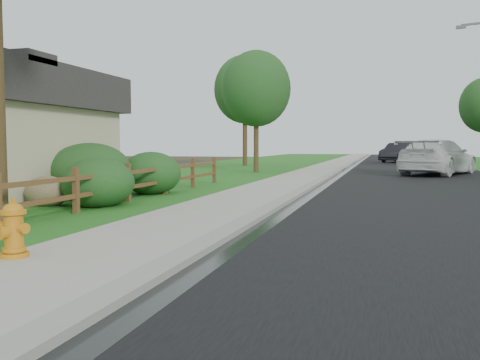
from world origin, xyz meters
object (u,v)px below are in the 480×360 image
(ranch_fence, at_px, (104,185))
(white_suv, at_px, (438,157))
(fire_hydrant, at_px, (13,230))
(dark_car_mid, at_px, (421,154))

(ranch_fence, relative_size, white_suv, 2.67)
(ranch_fence, bearing_deg, fire_hydrant, -70.83)
(ranch_fence, relative_size, fire_hydrant, 21.26)
(ranch_fence, xyz_separation_m, white_suv, (9.32, 17.49, 0.32))
(fire_hydrant, xyz_separation_m, dark_car_mid, (7.49, 36.79, 0.36))
(white_suv, bearing_deg, fire_hydrant, 95.56)
(ranch_fence, bearing_deg, white_suv, 61.94)
(fire_hydrant, bearing_deg, white_suv, 72.07)
(fire_hydrant, bearing_deg, ranch_fence, 109.17)
(ranch_fence, distance_m, fire_hydrant, 5.79)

